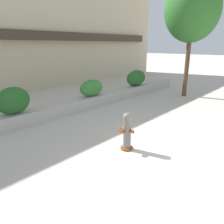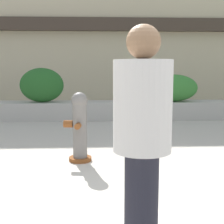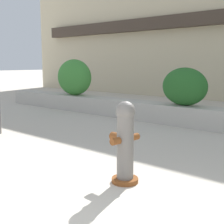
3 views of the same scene
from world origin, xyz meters
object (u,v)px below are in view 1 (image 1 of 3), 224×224
object	(u,v)px
hedge_bush_2	(92,88)
street_tree	(192,10)
hedge_bush_3	(136,78)
hedge_bush_1	(13,101)
fire_hydrant	(127,131)

from	to	relation	value
hedge_bush_2	street_tree	world-z (taller)	street_tree
hedge_bush_2	hedge_bush_3	xyz separation A→B (m)	(3.59, 0.00, 0.07)
hedge_bush_2	hedge_bush_3	distance (m)	3.59
hedge_bush_1	hedge_bush_3	bearing A→B (deg)	0.00
hedge_bush_1	street_tree	world-z (taller)	street_tree
hedge_bush_1	fire_hydrant	bearing A→B (deg)	-72.47
hedge_bush_3	street_tree	xyz separation A→B (m)	(1.46, -2.37, 3.57)
hedge_bush_2	fire_hydrant	xyz separation A→B (m)	(-2.46, -4.02, -0.33)
hedge_bush_2	street_tree	size ratio (longest dim) A/B	0.22
fire_hydrant	street_tree	xyz separation A→B (m)	(7.51, 1.65, 3.98)
hedge_bush_1	hedge_bush_2	bearing A→B (deg)	0.00
hedge_bush_1	fire_hydrant	size ratio (longest dim) A/B	1.13
hedge_bush_1	hedge_bush_3	size ratio (longest dim) A/B	0.76
hedge_bush_2	hedge_bush_3	world-z (taller)	hedge_bush_3
hedge_bush_3	fire_hydrant	world-z (taller)	hedge_bush_3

